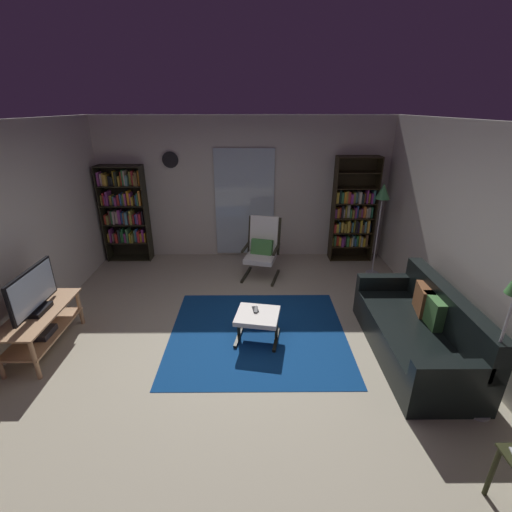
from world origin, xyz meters
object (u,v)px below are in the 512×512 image
object	(u,v)px
lounge_armchair	(262,246)
cell_phone	(255,309)
television	(33,293)
leather_sofa	(419,332)
bookshelf_near_sofa	(353,214)
tv_remote	(256,310)
floor_lamp_by_shelf	(382,199)
bookshelf_near_tv	(125,210)
tv_stand	(41,325)
ottoman	(257,318)
wall_clock	(170,160)

from	to	relation	value
lounge_armchair	cell_phone	world-z (taller)	lounge_armchair
television	leather_sofa	bearing A→B (deg)	-1.79
bookshelf_near_sofa	leather_sofa	size ratio (longest dim) A/B	1.00
lounge_armchair	leather_sofa	bearing A→B (deg)	-50.70
leather_sofa	cell_phone	distance (m)	1.95
tv_remote	floor_lamp_by_shelf	distance (m)	2.92
tv_remote	bookshelf_near_tv	bearing A→B (deg)	136.46
tv_stand	ottoman	distance (m)	2.58
lounge_armchair	wall_clock	distance (m)	2.27
television	leather_sofa	xyz separation A→B (m)	(4.45, -0.14, -0.46)
floor_lamp_by_shelf	wall_clock	distance (m)	3.71
bookshelf_near_tv	wall_clock	bearing A→B (deg)	8.78
bookshelf_near_sofa	cell_phone	bearing A→B (deg)	-126.00
tv_stand	bookshelf_near_sofa	bearing A→B (deg)	32.43
floor_lamp_by_shelf	wall_clock	size ratio (longest dim) A/B	5.49
tv_remote	cell_phone	bearing A→B (deg)	115.63
television	lounge_armchair	bearing A→B (deg)	37.27
television	tv_remote	bearing A→B (deg)	5.29
bookshelf_near_tv	ottoman	world-z (taller)	bookshelf_near_tv
floor_lamp_by_shelf	tv_stand	bearing A→B (deg)	-155.75
lounge_armchair	tv_remote	distance (m)	1.81
bookshelf_near_tv	cell_phone	xyz separation A→B (m)	(2.39, -2.53, -0.58)
tv_stand	leather_sofa	bearing A→B (deg)	-1.62
leather_sofa	cell_phone	world-z (taller)	leather_sofa
bookshelf_near_tv	ottoman	xyz separation A→B (m)	(2.41, -2.62, -0.65)
bookshelf_near_sofa	floor_lamp_by_shelf	size ratio (longest dim) A/B	1.22
tv_remote	ottoman	bearing A→B (deg)	-73.92
ottoman	bookshelf_near_tv	bearing A→B (deg)	132.62
lounge_armchair	wall_clock	xyz separation A→B (m)	(-1.63, 0.89, 1.32)
tv_stand	lounge_armchair	size ratio (longest dim) A/B	1.14
wall_clock	ottoman	bearing A→B (deg)	-61.02
leather_sofa	lounge_armchair	world-z (taller)	lounge_armchair
television	cell_phone	bearing A→B (deg)	5.75
tv_stand	wall_clock	world-z (taller)	wall_clock
leather_sofa	ottoman	size ratio (longest dim) A/B	3.26
ottoman	cell_phone	size ratio (longest dim) A/B	4.26
television	floor_lamp_by_shelf	distance (m)	5.09
tv_stand	tv_remote	bearing A→B (deg)	5.58
leather_sofa	ottoman	bearing A→B (deg)	170.99
bookshelf_near_tv	lounge_armchair	size ratio (longest dim) A/B	1.74
floor_lamp_by_shelf	bookshelf_near_sofa	bearing A→B (deg)	110.25
leather_sofa	ottoman	xyz separation A→B (m)	(-1.88, 0.30, 0.01)
television	floor_lamp_by_shelf	bearing A→B (deg)	24.12
tv_stand	floor_lamp_by_shelf	xyz separation A→B (m)	(4.62, 2.08, 0.99)
bookshelf_near_tv	tv_stand	bearing A→B (deg)	-93.25
tv_stand	television	xyz separation A→B (m)	(0.00, 0.01, 0.43)
ottoman	lounge_armchair	bearing A→B (deg)	86.89
floor_lamp_by_shelf	television	bearing A→B (deg)	-155.88
bookshelf_near_tv	floor_lamp_by_shelf	distance (m)	4.54
tv_stand	tv_remote	xyz separation A→B (m)	(2.56, 0.25, 0.04)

